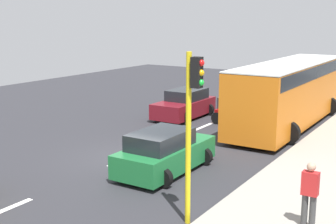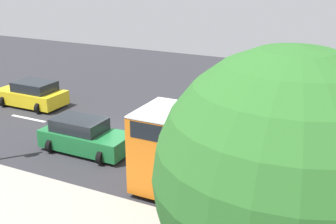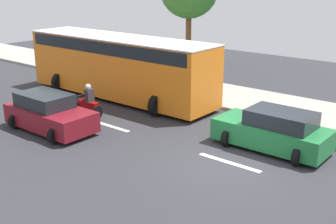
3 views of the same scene
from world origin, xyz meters
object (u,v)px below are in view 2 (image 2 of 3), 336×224
(car_maroon, at_px, (284,137))
(motorcycle, at_px, (275,158))
(car_green, at_px, (85,136))
(car_yellow_cab, at_px, (32,94))
(street_tree_center, at_px, (284,179))
(city_bus, at_px, (292,169))

(car_maroon, xyz_separation_m, motorcycle, (2.16, 0.11, -0.07))
(car_green, bearing_deg, car_yellow_cab, -119.81)
(car_yellow_cab, relative_size, car_green, 0.99)
(motorcycle, distance_m, street_tree_center, 11.62)
(motorcycle, xyz_separation_m, street_tree_center, (10.45, 2.18, 4.61))
(street_tree_center, bearing_deg, car_maroon, -169.71)
(car_maroon, height_order, car_green, same)
(car_yellow_cab, relative_size, street_tree_center, 0.58)
(city_bus, height_order, street_tree_center, street_tree_center)
(car_maroon, relative_size, car_yellow_cab, 0.98)
(car_yellow_cab, bearing_deg, car_maroon, 90.16)
(street_tree_center, bearing_deg, car_yellow_cab, -126.32)
(car_green, xyz_separation_m, city_bus, (1.41, 9.36, 1.14))
(city_bus, bearing_deg, car_yellow_cab, -108.13)
(car_maroon, relative_size, city_bus, 0.37)
(city_bus, relative_size, street_tree_center, 1.54)
(car_maroon, height_order, city_bus, city_bus)
(city_bus, height_order, motorcycle, city_bus)
(street_tree_center, bearing_deg, car_green, -130.06)
(car_maroon, distance_m, street_tree_center, 13.59)
(car_yellow_cab, distance_m, street_tree_center, 21.70)
(car_yellow_cab, xyz_separation_m, street_tree_center, (12.57, 17.10, 4.54))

